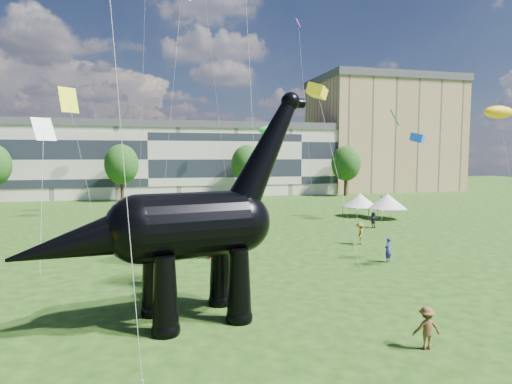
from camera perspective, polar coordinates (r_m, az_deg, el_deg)
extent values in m
plane|color=#16330C|center=(19.71, 10.47, -16.55)|extent=(220.00, 220.00, 0.00)
cube|color=beige|center=(78.69, -14.19, 3.89)|extent=(78.00, 11.00, 12.00)
cube|color=tan|center=(94.65, 16.47, 7.01)|extent=(28.00, 18.00, 22.00)
cylinder|color=#382314|center=(70.03, -17.41, 0.10)|extent=(0.56, 0.56, 3.20)
ellipsoid|color=#14380F|center=(69.82, -17.51, 3.97)|extent=(5.20, 5.20, 6.24)
cylinder|color=#382314|center=(71.63, -1.24, 0.43)|extent=(0.56, 0.56, 3.20)
ellipsoid|color=#14380F|center=(71.42, -1.24, 4.21)|extent=(5.20, 5.20, 6.24)
cylinder|color=#382314|center=(77.58, 11.85, 0.67)|extent=(0.56, 0.56, 3.20)
ellipsoid|color=#14380F|center=(77.39, 11.91, 4.16)|extent=(5.20, 5.20, 6.24)
cone|color=black|center=(17.91, -12.01, -13.35)|extent=(1.30, 1.30, 3.20)
sphere|color=black|center=(18.40, -11.93, -17.52)|extent=(1.17, 1.17, 1.17)
cone|color=black|center=(20.11, -13.56, -11.34)|extent=(1.30, 1.30, 3.20)
sphere|color=black|center=(20.54, -13.47, -15.12)|extent=(1.17, 1.17, 1.17)
cone|color=black|center=(18.85, -2.26, -12.32)|extent=(1.30, 1.30, 3.20)
sphere|color=black|center=(19.31, -2.25, -16.31)|extent=(1.17, 1.17, 1.17)
cone|color=black|center=(20.95, -4.80, -10.56)|extent=(1.30, 1.30, 3.20)
sphere|color=black|center=(21.36, -4.77, -14.21)|extent=(1.17, 1.17, 1.17)
cylinder|color=black|center=(18.78, -8.51, -4.40)|extent=(4.96, 3.69, 2.88)
sphere|color=black|center=(18.28, -15.28, -4.77)|extent=(2.88, 2.88, 2.88)
sphere|color=black|center=(19.53, -2.18, -3.99)|extent=(2.77, 2.77, 2.77)
cone|color=black|center=(19.84, 1.27, 5.11)|extent=(4.25, 2.35, 5.65)
sphere|color=black|center=(20.60, 4.61, 11.92)|extent=(0.90, 0.90, 0.90)
cylinder|color=black|center=(20.75, 5.39, 11.71)|extent=(0.82, 0.61, 0.47)
cone|color=black|center=(18.11, -22.17, -6.20)|extent=(5.97, 3.29, 3.13)
imported|color=#A5A5A9|center=(38.39, -17.02, -5.02)|extent=(2.46, 4.40, 1.42)
imported|color=slate|center=(38.17, -4.60, -4.80)|extent=(4.84, 3.53, 1.52)
imported|color=silver|center=(42.37, -11.66, -4.03)|extent=(5.33, 3.81, 1.35)
imported|color=#595960|center=(41.00, -0.12, -4.02)|extent=(3.28, 6.00, 1.65)
cube|color=silver|center=(51.90, 13.69, -1.93)|extent=(3.51, 3.51, 0.12)
cone|color=silver|center=(51.81, 13.71, -1.03)|extent=(4.45, 4.45, 1.54)
cylinder|color=#999999|center=(49.97, 13.32, -2.84)|extent=(0.06, 0.06, 1.13)
cylinder|color=#999999|center=(51.70, 15.91, -2.64)|extent=(0.06, 0.06, 1.13)
cylinder|color=#999999|center=(52.31, 11.47, -2.46)|extent=(0.06, 0.06, 1.13)
cylinder|color=#999999|center=(53.96, 14.01, -2.29)|extent=(0.06, 0.06, 1.13)
cube|color=silver|center=(50.66, 17.09, -2.11)|extent=(3.28, 3.28, 0.13)
cone|color=silver|center=(50.57, 17.12, -1.14)|extent=(4.15, 4.15, 1.62)
cylinder|color=#999999|center=(48.70, 16.43, -3.08)|extent=(0.06, 0.06, 1.18)
cylinder|color=#999999|center=(50.24, 19.43, -2.91)|extent=(0.06, 0.06, 1.18)
cylinder|color=#999999|center=(51.31, 14.77, -2.64)|extent=(0.06, 0.06, 1.18)
cylinder|color=#999999|center=(52.79, 17.67, -2.50)|extent=(0.06, 0.06, 1.18)
imported|color=olive|center=(35.62, 13.69, -5.39)|extent=(1.04, 1.33, 1.80)
imported|color=#3A9146|center=(34.61, -19.77, -5.77)|extent=(1.11, 1.17, 1.89)
imported|color=navy|center=(30.36, 17.16, -7.37)|extent=(0.73, 0.68, 1.68)
imported|color=#355F84|center=(60.92, 16.43, -1.23)|extent=(0.73, 0.57, 1.78)
imported|color=#6B3170|center=(43.30, -10.10, -3.64)|extent=(1.02, 0.76, 1.61)
imported|color=black|center=(43.97, 15.36, -3.61)|extent=(1.57, 1.01, 1.62)
imported|color=maroon|center=(30.18, -5.97, -7.18)|extent=(0.86, 0.57, 1.76)
imported|color=brown|center=(17.78, 21.80, -16.48)|extent=(1.10, 0.73, 1.60)
ellipsoid|color=#E0A30B|center=(30.61, 29.61, 9.24)|extent=(1.72, 2.22, 0.79)
cube|color=yellow|center=(32.48, 8.17, 13.15)|extent=(2.40, 2.81, 1.05)
plane|color=white|center=(35.60, -26.46, 7.53)|extent=(2.26, 1.98, 1.72)
cube|color=blue|center=(61.30, 20.71, 6.75)|extent=(3.54, 3.74, 1.40)
ellipsoid|color=green|center=(59.15, 2.02, 8.19)|extent=(3.60, 3.54, 1.36)
plane|color=purple|center=(68.41, 5.65, 21.56)|extent=(1.26, 1.47, 1.23)
plane|color=#E2EE14|center=(40.73, -23.71, 11.18)|extent=(2.04, 1.79, 2.17)
plane|color=green|center=(49.62, 17.99, 9.43)|extent=(1.69, 2.14, 1.70)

